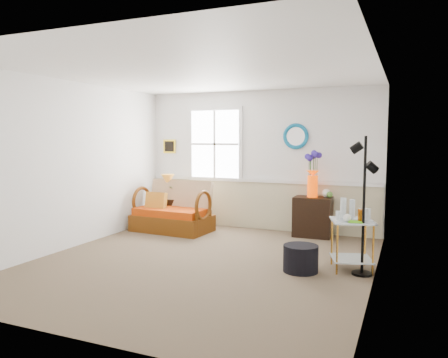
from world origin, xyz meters
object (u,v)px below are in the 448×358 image
at_px(cabinet, 313,217).
at_px(ottoman, 301,258).
at_px(lamp_stand, 169,213).
at_px(side_table, 352,245).
at_px(floor_lamp, 364,206).
at_px(loveseat, 172,206).

height_order(cabinet, ottoman, cabinet).
relative_size(lamp_stand, cabinet, 0.79).
xyz_separation_m(side_table, floor_lamp, (0.15, -0.16, 0.54)).
bearing_deg(side_table, ottoman, -150.68).
height_order(lamp_stand, ottoman, lamp_stand).
height_order(loveseat, side_table, loveseat).
distance_m(loveseat, lamp_stand, 0.46).
distance_m(cabinet, floor_lamp, 2.23).
bearing_deg(side_table, lamp_stand, 157.19).
bearing_deg(cabinet, lamp_stand, -176.88).
xyz_separation_m(lamp_stand, floor_lamp, (3.76, -1.67, 0.60)).
xyz_separation_m(lamp_stand, ottoman, (3.01, -1.85, -0.10)).
height_order(lamp_stand, side_table, side_table).
height_order(floor_lamp, ottoman, floor_lamp).
distance_m(side_table, ottoman, 0.70).
height_order(cabinet, side_table, cabinet).
bearing_deg(lamp_stand, cabinet, 4.89).
height_order(lamp_stand, floor_lamp, floor_lamp).
distance_m(side_table, floor_lamp, 0.58).
distance_m(loveseat, floor_lamp, 3.77).
distance_m(lamp_stand, ottoman, 3.54).
bearing_deg(lamp_stand, ottoman, -31.54).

